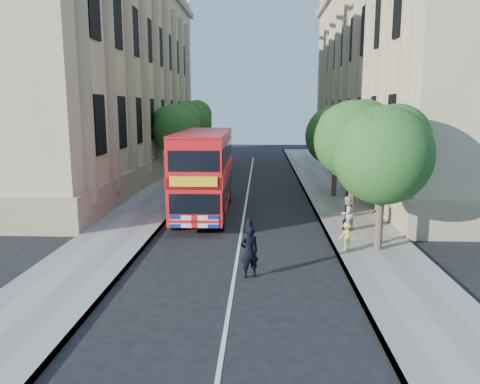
# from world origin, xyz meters

# --- Properties ---
(ground) EXTENTS (120.00, 120.00, 0.00)m
(ground) POSITION_xyz_m (0.00, 0.00, 0.00)
(ground) COLOR black
(ground) RESTS_ON ground
(pavement_right) EXTENTS (3.50, 80.00, 0.12)m
(pavement_right) POSITION_xyz_m (5.75, 10.00, 0.06)
(pavement_right) COLOR gray
(pavement_right) RESTS_ON ground
(pavement_left) EXTENTS (3.50, 80.00, 0.12)m
(pavement_left) POSITION_xyz_m (-5.75, 10.00, 0.06)
(pavement_left) COLOR gray
(pavement_left) RESTS_ON ground
(building_right) EXTENTS (12.00, 38.00, 18.00)m
(building_right) POSITION_xyz_m (13.80, 24.00, 9.00)
(building_right) COLOR tan
(building_right) RESTS_ON ground
(building_left) EXTENTS (12.00, 38.00, 18.00)m
(building_left) POSITION_xyz_m (-13.80, 24.00, 9.00)
(building_left) COLOR tan
(building_left) RESTS_ON ground
(tree_right_near) EXTENTS (4.00, 4.00, 6.08)m
(tree_right_near) POSITION_xyz_m (5.84, 3.03, 4.25)
(tree_right_near) COLOR #473828
(tree_right_near) RESTS_ON ground
(tree_right_mid) EXTENTS (4.20, 4.20, 6.37)m
(tree_right_mid) POSITION_xyz_m (5.84, 9.03, 4.45)
(tree_right_mid) COLOR #473828
(tree_right_mid) RESTS_ON ground
(tree_right_far) EXTENTS (4.00, 4.00, 6.15)m
(tree_right_far) POSITION_xyz_m (5.84, 15.03, 4.31)
(tree_right_far) COLOR #473828
(tree_right_far) RESTS_ON ground
(tree_left_far) EXTENTS (4.00, 4.00, 6.30)m
(tree_left_far) POSITION_xyz_m (-5.96, 22.03, 4.44)
(tree_left_far) COLOR #473828
(tree_left_far) RESTS_ON ground
(tree_left_back) EXTENTS (4.20, 4.20, 6.65)m
(tree_left_back) POSITION_xyz_m (-5.96, 30.03, 4.71)
(tree_left_back) COLOR #473828
(tree_left_back) RESTS_ON ground
(lamp_post) EXTENTS (0.32, 0.32, 5.16)m
(lamp_post) POSITION_xyz_m (5.00, 6.00, 2.51)
(lamp_post) COLOR black
(lamp_post) RESTS_ON pavement_right
(double_decker_bus) EXTENTS (2.82, 9.88, 4.54)m
(double_decker_bus) POSITION_xyz_m (-2.21, 9.63, 2.51)
(double_decker_bus) COLOR red
(double_decker_bus) RESTS_ON ground
(box_van) EXTENTS (2.47, 5.08, 2.81)m
(box_van) POSITION_xyz_m (-2.89, 15.57, 1.37)
(box_van) COLOR black
(box_van) RESTS_ON ground
(police_constable) EXTENTS (0.80, 0.67, 1.87)m
(police_constable) POSITION_xyz_m (0.54, -0.18, 0.93)
(police_constable) COLOR black
(police_constable) RESTS_ON ground
(woman_pedestrian) EXTENTS (1.01, 1.01, 1.66)m
(woman_pedestrian) POSITION_xyz_m (5.02, 5.94, 0.95)
(woman_pedestrian) COLOR beige
(woman_pedestrian) RESTS_ON pavement_right
(child_a) EXTENTS (0.68, 0.34, 1.11)m
(child_a) POSITION_xyz_m (6.79, 6.96, 0.67)
(child_a) COLOR orange
(child_a) RESTS_ON pavement_right
(child_b) EXTENTS (0.80, 0.51, 1.18)m
(child_b) POSITION_xyz_m (4.48, 2.81, 0.71)
(child_b) COLOR gold
(child_b) RESTS_ON pavement_right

